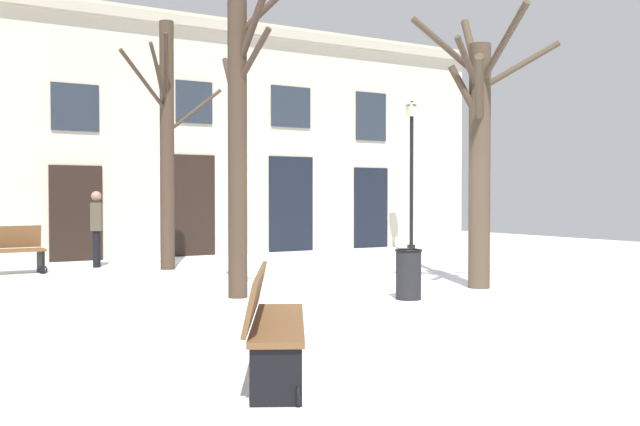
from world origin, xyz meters
TOP-DOWN VIEW (x-y plane):
  - ground_plane at (0.00, 0.00)m, footprint 29.48×29.48m
  - building_facade at (0.01, 8.48)m, footprint 18.43×0.60m
  - tree_left_of_center at (1.97, -0.16)m, footprint 2.41×2.17m
  - tree_near_facade at (-1.86, 0.92)m, footprint 0.91×1.97m
  - tree_foreground at (-1.47, 5.37)m, footprint 2.55×1.83m
  - streetlamp at (5.67, 6.34)m, footprint 0.30×0.30m
  - litter_bin at (0.20, -0.56)m, footprint 0.41×0.41m
  - bench_back_to_back_left at (-3.56, -3.52)m, footprint 1.30×1.85m
  - person_strolling at (-2.61, 6.61)m, footprint 0.33×0.43m

SIDE VIEW (x-z plane):
  - ground_plane at x=0.00m, z-range 0.00..0.00m
  - litter_bin at x=0.20m, z-range 0.00..0.75m
  - bench_back_to_back_left at x=-3.56m, z-range 0.02..0.93m
  - person_strolling at x=-2.61m, z-range 0.08..1.71m
  - tree_left_of_center at x=1.97m, z-range 0.03..4.67m
  - streetlamp at x=5.67m, z-range 0.44..4.53m
  - tree_near_facade at x=-1.86m, z-range 0.00..5.11m
  - tree_foreground at x=-1.47m, z-range 0.16..5.28m
  - building_facade at x=0.01m, z-range 0.04..6.18m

